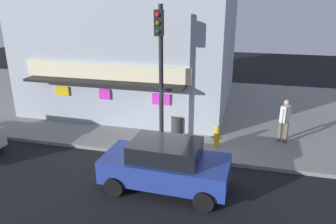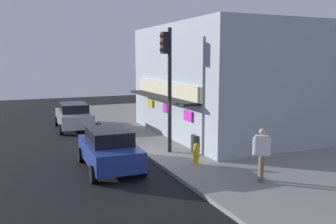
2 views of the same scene
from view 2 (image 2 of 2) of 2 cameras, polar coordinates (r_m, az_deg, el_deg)
The scene contains 10 objects.
ground_plane at distance 16.46m, azimuth -3.35°, elevation -7.26°, with size 55.77×55.77×0.00m, color black.
sidewalk at distance 19.42m, azimuth 14.12°, elevation -4.86°, with size 37.18×12.40×0.15m, color gray.
corner_building at distance 22.06m, azimuth 11.85°, elevation 5.00°, with size 10.49×10.87×6.11m.
traffic_light at distance 16.37m, azimuth -0.05°, elevation 5.96°, with size 0.32×0.58×5.64m.
fire_hydrant at distance 14.87m, azimuth 4.43°, elevation -6.61°, with size 0.47×0.23×0.91m.
trash_can at distance 17.00m, azimuth 4.53°, elevation -4.91°, with size 0.56×0.56×0.77m, color #2D2D2D.
pedestrian at distance 13.14m, azimuth 14.44°, elevation -6.07°, with size 0.45×0.57×1.89m.
potted_plant_by_doorway at distance 22.98m, azimuth -1.88°, elevation -1.17°, with size 0.59×0.59×0.89m.
parked_car_blue at distance 14.88m, azimuth -9.19°, elevation -5.69°, with size 4.17×2.17×1.65m.
parked_car_silver at distance 23.78m, azimuth -14.53°, elevation -0.58°, with size 4.54×2.26×1.64m.
Camera 2 is at (14.87, -5.51, 4.42)m, focal length 38.91 mm.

